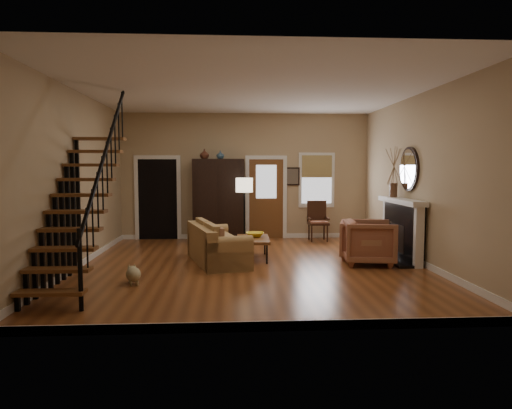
{
  "coord_description": "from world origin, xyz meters",
  "views": [
    {
      "loc": [
        -0.43,
        -8.57,
        1.86
      ],
      "look_at": [
        0.1,
        0.4,
        1.15
      ],
      "focal_mm": 32.0,
      "sensor_mm": 36.0,
      "label": 1
    }
  ],
  "objects": [
    {
      "name": "side_chair",
      "position": [
        1.85,
        2.95,
        0.51
      ],
      "size": [
        0.54,
        0.54,
        1.02
      ],
      "primitive_type": null,
      "color": "#351C11",
      "rests_on": "ground"
    },
    {
      "name": "dog",
      "position": [
        -1.97,
        -1.25,
        0.14
      ],
      "size": [
        0.35,
        0.45,
        0.29
      ],
      "primitive_type": null,
      "rotation": [
        0.0,
        0.0,
        0.33
      ],
      "color": "tan",
      "rests_on": "ground"
    },
    {
      "name": "sofa",
      "position": [
        -0.66,
        0.4,
        0.37
      ],
      "size": [
        1.34,
        2.14,
        0.74
      ],
      "primitive_type": null,
      "rotation": [
        0.0,
        0.0,
        0.26
      ],
      "color": "#A7804B",
      "rests_on": "ground"
    },
    {
      "name": "room",
      "position": [
        -0.41,
        1.76,
        1.51
      ],
      "size": [
        7.0,
        7.33,
        3.3
      ],
      "color": "brown",
      "rests_on": "ground"
    },
    {
      "name": "fireplace",
      "position": [
        3.13,
        0.5,
        0.74
      ],
      "size": [
        0.33,
        1.95,
        2.3
      ],
      "color": "black",
      "rests_on": "ground"
    },
    {
      "name": "coffee_table",
      "position": [
        0.05,
        0.7,
        0.22
      ],
      "size": [
        0.7,
        1.16,
        0.44
      ],
      "primitive_type": null,
      "rotation": [
        0.0,
        0.0,
        -0.04
      ],
      "color": "brown",
      "rests_on": "ground"
    },
    {
      "name": "staircase",
      "position": [
        -2.78,
        -1.3,
        1.6
      ],
      "size": [
        0.94,
        2.8,
        3.2
      ],
      "primitive_type": null,
      "color": "brown",
      "rests_on": "ground"
    },
    {
      "name": "armchair_right",
      "position": [
        2.3,
        0.56,
        0.4
      ],
      "size": [
        1.09,
        1.07,
        0.8
      ],
      "primitive_type": "imported",
      "rotation": [
        0.0,
        0.0,
        1.27
      ],
      "color": "brown",
      "rests_on": "ground"
    },
    {
      "name": "books",
      "position": [
        -0.07,
        0.4,
        0.46
      ],
      "size": [
        0.21,
        0.28,
        0.05
      ],
      "primitive_type": null,
      "color": "beige",
      "rests_on": "coffee_table"
    },
    {
      "name": "floor_lamp",
      "position": [
        -0.09,
        1.54,
        0.83
      ],
      "size": [
        0.48,
        0.48,
        1.65
      ],
      "primitive_type": null,
      "rotation": [
        0.0,
        0.0,
        -0.34
      ],
      "color": "black",
      "rests_on": "ground"
    },
    {
      "name": "vase_a",
      "position": [
        -1.05,
        3.05,
        2.22
      ],
      "size": [
        0.24,
        0.24,
        0.25
      ],
      "primitive_type": "imported",
      "color": "#4C2619",
      "rests_on": "armoire"
    },
    {
      "name": "armchair_left",
      "position": [
        2.28,
        0.06,
        0.43
      ],
      "size": [
        1.08,
        1.06,
        0.86
      ],
      "primitive_type": "imported",
      "rotation": [
        0.0,
        0.0,
        1.41
      ],
      "color": "brown",
      "rests_on": "ground"
    },
    {
      "name": "bowl",
      "position": [
        0.1,
        0.85,
        0.48
      ],
      "size": [
        0.39,
        0.39,
        0.1
      ],
      "primitive_type": "imported",
      "color": "yellow",
      "rests_on": "coffee_table"
    },
    {
      "name": "vase_b",
      "position": [
        -0.65,
        3.05,
        2.21
      ],
      "size": [
        0.2,
        0.2,
        0.21
      ],
      "primitive_type": "imported",
      "color": "#334C60",
      "rests_on": "armoire"
    },
    {
      "name": "armoire",
      "position": [
        -0.7,
        3.15,
        1.05
      ],
      "size": [
        1.3,
        0.6,
        2.1
      ],
      "primitive_type": null,
      "color": "black",
      "rests_on": "ground"
    }
  ]
}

